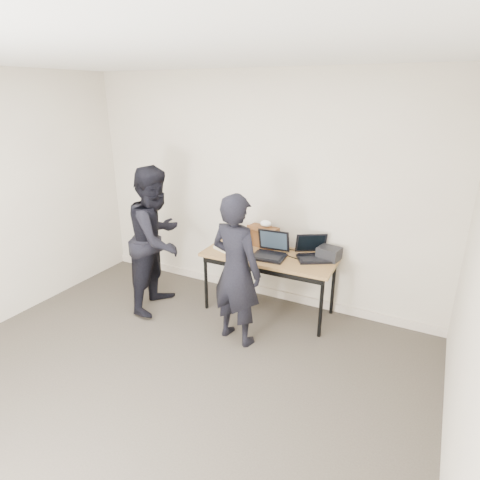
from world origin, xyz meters
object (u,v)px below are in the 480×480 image
Objects in this scene: desk at (269,260)px; leather_satchel at (263,236)px; person_observer at (157,239)px; person_typist at (236,270)px; laptop_beige at (232,245)px; laptop_right at (313,253)px; equipment_box at (329,253)px; laptop_center at (271,251)px.

desk is 0.35m from leather_satchel.
person_observer is (-1.04, -0.68, 0.00)m from leather_satchel.
person_observer is at bearing -161.27° from desk.
leather_satchel is at bearing -71.66° from person_typist.
person_observer is (-0.75, -0.43, 0.08)m from laptop_beige.
person_observer is (-1.15, 0.22, 0.06)m from person_typist.
laptop_right reaches higher than desk.
desk is 0.48m from laptop_beige.
leather_satchel is (-0.18, 0.23, 0.19)m from desk.
leather_satchel is (-0.64, 0.08, 0.07)m from laptop_right.
desk is 1.31m from person_observer.
laptop_beige is at bearing -178.81° from desk.
leather_satchel reaches higher than equipment_box.
laptop_beige is 1.63× the size of equipment_box.
desk is 0.96× the size of person_typist.
laptop_center reaches higher than equipment_box.
person_typist is (0.11, -0.90, -0.06)m from leather_satchel.
laptop_center is 0.47m from laptop_right.
laptop_beige is 0.39m from leather_satchel.
leather_satchel is 1.63× the size of equipment_box.
leather_satchel is (-0.20, 0.25, 0.06)m from laptop_center.
laptop_center is at bearing -40.59° from desk.
laptop_beige is 0.87m from person_observer.
person_observer reaches higher than laptop_center.
desk is at bearing -84.72° from person_typist.
person_typist is (-0.09, -0.65, 0.00)m from laptop_center.
laptop_beige is 0.76m from person_typist.
desk is at bearing -42.84° from leather_satchel.
person_observer is at bearing -160.89° from equipment_box.
laptop_beige is 1.00× the size of leather_satchel.
equipment_box is (0.17, 0.05, 0.01)m from laptop_right.
desk is 0.68m from person_typist.
desk is at bearing -77.73° from person_observer.
person_observer reaches higher than person_typist.
laptop_right is (0.44, 0.16, -0.00)m from laptop_center.
person_typist is at bearing -36.52° from laptop_beige.
laptop_beige is (-0.47, -0.02, 0.11)m from desk.
person_observer is (-1.85, -0.64, 0.06)m from equipment_box.
laptop_center is 0.24× the size of person_typist.
desk is 6.47× the size of equipment_box.
leather_satchel is at bearing 62.36° from laptop_beige.
laptop_center is 1.32m from person_observer.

